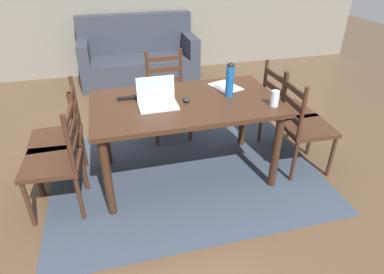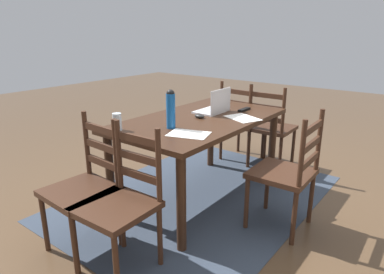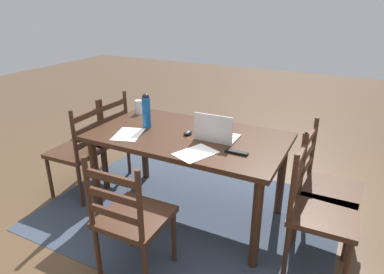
% 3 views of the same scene
% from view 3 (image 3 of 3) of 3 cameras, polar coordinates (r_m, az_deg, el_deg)
% --- Properties ---
extents(ground_plane, '(14.00, 14.00, 0.00)m').
position_cam_3_polar(ground_plane, '(3.17, -0.54, -12.62)').
color(ground_plane, brown).
extents(area_rug, '(2.53, 1.86, 0.01)m').
position_cam_3_polar(area_rug, '(3.17, -0.54, -12.57)').
color(area_rug, '#333D4C').
rests_on(area_rug, ground).
extents(dining_table, '(1.61, 0.91, 0.77)m').
position_cam_3_polar(dining_table, '(2.84, -0.59, -1.38)').
color(dining_table, '#382114').
rests_on(dining_table, ground).
extents(chair_right_near, '(0.46, 0.46, 0.95)m').
position_cam_3_polar(chair_right_near, '(3.64, -14.66, -0.24)').
color(chair_right_near, '#3D2316').
rests_on(chair_right_near, ground).
extents(chair_far_head, '(0.45, 0.45, 0.95)m').
position_cam_3_polar(chair_far_head, '(2.34, -10.21, -13.48)').
color(chair_far_head, '#3D2316').
rests_on(chair_far_head, ground).
extents(chair_right_far, '(0.45, 0.45, 0.95)m').
position_cam_3_polar(chair_right_far, '(3.41, -18.59, -2.31)').
color(chair_right_far, '#3D2316').
rests_on(chair_right_far, ground).
extents(chair_left_far, '(0.45, 0.45, 0.95)m').
position_cam_3_polar(chair_left_far, '(2.52, 20.48, -11.80)').
color(chair_left_far, '#3D2316').
rests_on(chair_left_far, ground).
extents(chair_left_near, '(0.47, 0.47, 0.95)m').
position_cam_3_polar(chair_left_near, '(2.83, 21.50, -7.92)').
color(chair_left_near, '#3D2316').
rests_on(chair_left_near, ground).
extents(laptop, '(0.32, 0.22, 0.23)m').
position_cam_3_polar(laptop, '(2.68, 4.07, 0.70)').
color(laptop, silver).
rests_on(laptop, dining_table).
extents(water_bottle, '(0.07, 0.07, 0.31)m').
position_cam_3_polar(water_bottle, '(2.93, -7.72, 4.53)').
color(water_bottle, '#145199').
rests_on(water_bottle, dining_table).
extents(drinking_glass, '(0.07, 0.07, 0.13)m').
position_cam_3_polar(drinking_glass, '(3.35, -9.03, 5.06)').
color(drinking_glass, silver).
rests_on(drinking_glass, dining_table).
extents(computer_mouse, '(0.06, 0.10, 0.03)m').
position_cam_3_polar(computer_mouse, '(2.79, -0.74, 0.73)').
color(computer_mouse, black).
rests_on(computer_mouse, dining_table).
extents(tv_remote, '(0.17, 0.05, 0.02)m').
position_cam_3_polar(tv_remote, '(2.48, 7.54, -2.58)').
color(tv_remote, black).
rests_on(tv_remote, dining_table).
extents(paper_stack_left, '(0.31, 0.35, 0.00)m').
position_cam_3_polar(paper_stack_left, '(2.46, 0.62, -2.76)').
color(paper_stack_left, white).
rests_on(paper_stack_left, dining_table).
extents(paper_stack_right, '(0.29, 0.35, 0.00)m').
position_cam_3_polar(paper_stack_right, '(2.85, -10.72, 0.46)').
color(paper_stack_right, white).
rests_on(paper_stack_right, dining_table).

